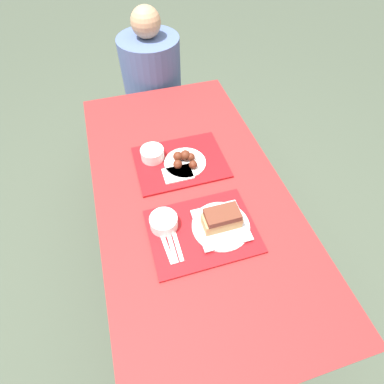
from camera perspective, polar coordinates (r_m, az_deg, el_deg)
ground_plane at (r=2.00m, az=-0.30°, el=-12.75°), size 12.00×12.00×0.00m
picnic_table at (r=1.44m, az=-0.41°, el=-1.57°), size 0.85×1.64×0.74m
picnic_bench_far at (r=2.38m, az=-7.59°, el=13.78°), size 0.81×0.28×0.43m
tray_near at (r=1.23m, az=1.97°, el=-7.44°), size 0.43×0.33×0.01m
tray_far at (r=1.47m, az=-2.09°, el=5.74°), size 0.43×0.33×0.01m
bowl_coleslaw_near at (r=1.22m, az=-5.41°, el=-5.64°), size 0.11×0.11×0.06m
brisket_sandwich_plate at (r=1.21m, az=5.61°, el=-5.67°), size 0.24×0.24×0.10m
plastic_fork_near at (r=1.20m, az=-3.99°, el=-9.81°), size 0.02×0.17×0.00m
plastic_knife_near at (r=1.20m, az=-2.96°, el=-9.56°), size 0.02×0.17×0.00m
plastic_spoon_near at (r=1.19m, az=-5.03°, el=-10.06°), size 0.03×0.17×0.00m
condiment_packet at (r=1.27m, az=1.70°, el=-4.31°), size 0.04×0.03×0.01m
bowl_coleslaw_far at (r=1.48m, az=-7.56°, el=7.32°), size 0.11×0.11×0.06m
wings_plate_far at (r=1.45m, az=-1.44°, el=6.04°), size 0.20×0.20×0.06m
napkin_far at (r=1.41m, az=-2.72°, el=3.49°), size 0.14×0.10×0.01m
person_seated_across at (r=2.18m, az=-7.69°, el=21.35°), size 0.39×0.39×0.71m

